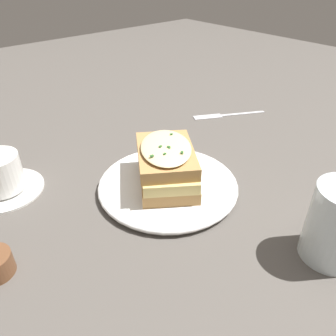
# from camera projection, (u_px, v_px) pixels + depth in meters

# --- Properties ---
(ground_plane) EXTENTS (2.40, 2.40, 0.00)m
(ground_plane) POSITION_uv_depth(u_px,v_px,m) (166.00, 180.00, 0.59)
(ground_plane) COLOR #514C47
(dinner_plate) EXTENTS (0.24, 0.24, 0.01)m
(dinner_plate) POSITION_uv_depth(u_px,v_px,m) (168.00, 185.00, 0.57)
(dinner_plate) COLOR white
(dinner_plate) RESTS_ON ground_plane
(sandwich) EXTENTS (0.17, 0.15, 0.07)m
(sandwich) POSITION_uv_depth(u_px,v_px,m) (167.00, 165.00, 0.55)
(sandwich) COLOR #B2844C
(sandwich) RESTS_ON dinner_plate
(fork) EXTENTS (0.10, 0.17, 0.00)m
(fork) POSITION_uv_depth(u_px,v_px,m) (221.00, 115.00, 0.82)
(fork) COLOR silver
(fork) RESTS_ON ground_plane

